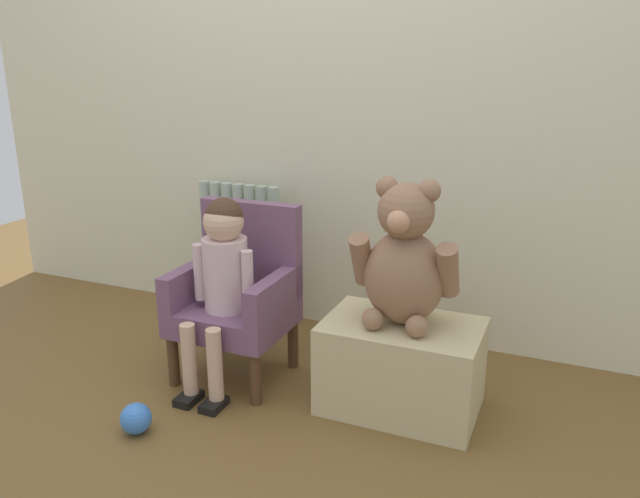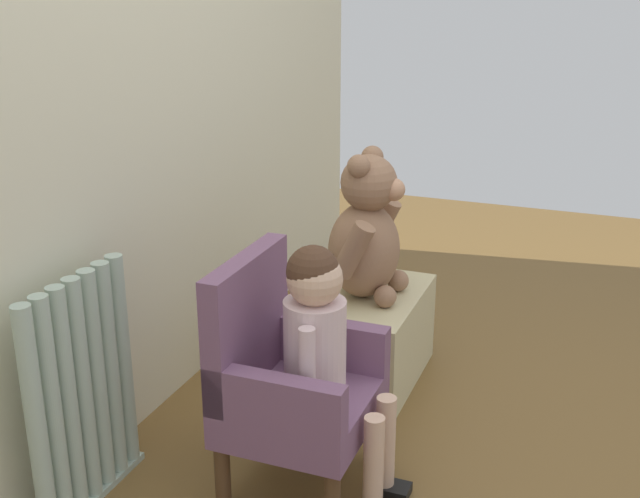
# 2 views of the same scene
# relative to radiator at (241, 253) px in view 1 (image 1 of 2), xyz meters

# --- Properties ---
(ground_plane) EXTENTS (6.00, 6.00, 0.00)m
(ground_plane) POSITION_rel_radiator_xyz_m (0.40, -0.97, -0.33)
(ground_plane) COLOR brown
(back_wall) EXTENTS (3.80, 0.05, 2.40)m
(back_wall) POSITION_rel_radiator_xyz_m (0.40, 0.13, 0.87)
(back_wall) COLOR beige
(back_wall) RESTS_ON ground_plane
(radiator) EXTENTS (0.43, 0.05, 0.67)m
(radiator) POSITION_rel_radiator_xyz_m (0.00, 0.00, 0.00)
(radiator) COLOR #A3B9A9
(radiator) RESTS_ON ground_plane
(child_armchair) EXTENTS (0.43, 0.38, 0.68)m
(child_armchair) POSITION_rel_radiator_xyz_m (0.27, -0.48, 0.01)
(child_armchair) COLOR #714C6A
(child_armchair) RESTS_ON ground_plane
(child_figure) EXTENTS (0.25, 0.35, 0.74)m
(child_figure) POSITION_rel_radiator_xyz_m (0.27, -0.59, 0.15)
(child_figure) COLOR beige
(child_figure) RESTS_ON ground_plane
(low_bench) EXTENTS (0.55, 0.36, 0.33)m
(low_bench) POSITION_rel_radiator_xyz_m (0.94, -0.50, -0.17)
(low_bench) COLOR #C6B889
(low_bench) RESTS_ON ground_plane
(large_teddy_bear) EXTENTS (0.38, 0.26, 0.52)m
(large_teddy_bear) POSITION_rel_radiator_xyz_m (0.94, -0.49, 0.23)
(large_teddy_bear) COLOR #91694E
(large_teddy_bear) RESTS_ON low_bench
(toy_ball) EXTENTS (0.11, 0.11, 0.11)m
(toy_ball) POSITION_rel_radiator_xyz_m (0.16, -1.01, -0.28)
(toy_ball) COLOR #3A79D9
(toy_ball) RESTS_ON ground_plane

